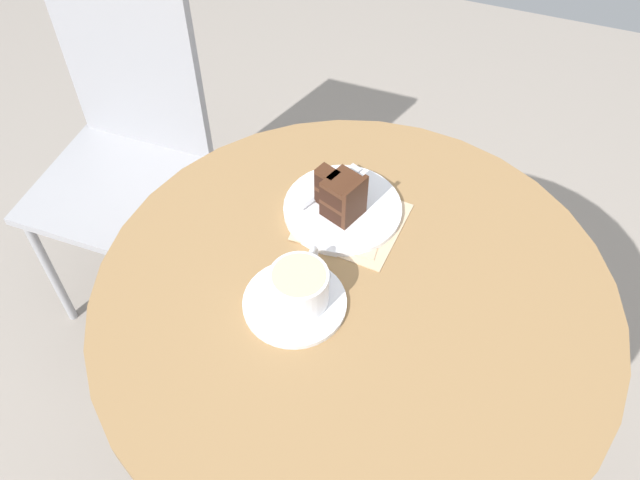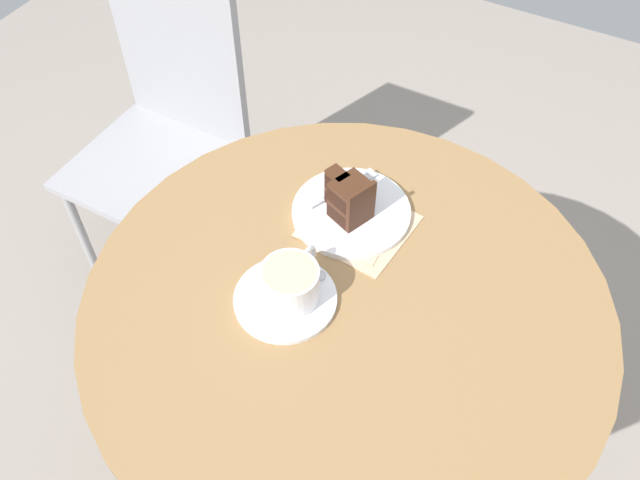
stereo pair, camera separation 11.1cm
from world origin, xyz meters
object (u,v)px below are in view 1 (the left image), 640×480
cake_slice (341,196)px  fork (337,182)px  cake_plate (343,209)px  cafe_chair (125,131)px  teaspoon (309,276)px  saucer (295,303)px  coffee_cup (300,286)px  napkin (348,220)px

cake_slice → fork: bearing=23.5°
cake_plate → cafe_chair: cafe_chair is taller
teaspoon → cake_plate: teaspoon is taller
saucer → coffee_cup: bearing=-33.9°
coffee_cup → saucer: bearing=146.1°
fork → cafe_chair: cafe_chair is taller
cake_plate → napkin: 0.03m
teaspoon → coffee_cup: bearing=-108.0°
coffee_cup → fork: bearing=5.6°
cake_slice → coffee_cup: bearing=179.3°
saucer → teaspoon: size_ratio=1.73×
fork → cafe_chair: 0.68m
coffee_cup → fork: 0.26m
cake_slice → fork: cake_slice is taller
teaspoon → cafe_chair: (0.41, 0.63, -0.22)m
coffee_cup → cake_plate: coffee_cup is taller
cake_plate → napkin: (-0.02, -0.02, -0.00)m
coffee_cup → teaspoon: 0.05m
teaspoon → napkin: bearing=60.8°
coffee_cup → fork: (0.26, 0.03, -0.03)m
cafe_chair → fork: bearing=-17.8°
fork → napkin: bearing=-123.3°
coffee_cup → cafe_chair: cafe_chair is taller
coffee_cup → cafe_chair: size_ratio=0.13×
cake_plate → cafe_chair: 0.72m
fork → cafe_chair: (0.20, 0.61, -0.23)m
napkin → cafe_chair: bearing=67.7°
cake_plate → cafe_chair: bearing=68.6°
napkin → cafe_chair: (0.27, 0.66, -0.21)m
fork → cafe_chair: bearing=96.1°
napkin → teaspoon: bearing=171.6°
cake_plate → cake_slice: size_ratio=2.23×
saucer → fork: fork is taller
teaspoon → napkin: (0.14, -0.02, -0.01)m
saucer → cake_slice: bearing=-2.3°
saucer → coffee_cup: coffee_cup is taller
cake_plate → napkin: bearing=-137.1°
teaspoon → cake_slice: (0.15, -0.00, 0.04)m
coffee_cup → napkin: 0.19m
teaspoon → cake_slice: bearing=67.5°
teaspoon → cake_plate: 0.16m
cake_plate → fork: fork is taller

